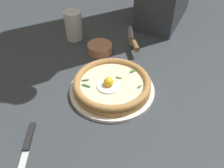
{
  "coord_description": "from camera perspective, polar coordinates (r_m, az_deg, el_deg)",
  "views": [
    {
      "loc": [
        -0.09,
        0.56,
        0.58
      ],
      "look_at": [
        0.04,
        -0.03,
        0.03
      ],
      "focal_mm": 39.37,
      "sensor_mm": 36.0,
      "label": 1
    }
  ],
  "objects": [
    {
      "name": "ground_plane",
      "position": [
        0.82,
        2.2,
        -4.36
      ],
      "size": [
        2.4,
        2.4,
        0.03
      ],
      "primitive_type": "cube",
      "color": "#33393F",
      "rests_on": "ground"
    },
    {
      "name": "pizza_cutter",
      "position": [
        1.02,
        4.86,
        9.89
      ],
      "size": [
        0.07,
        0.14,
        0.08
      ],
      "color": "silver",
      "rests_on": "ground"
    },
    {
      "name": "pizza",
      "position": [
        0.82,
        -0.02,
        -0.03
      ],
      "size": [
        0.26,
        0.26,
        0.06
      ],
      "color": "#B18042",
      "rests_on": "pizza_plate"
    },
    {
      "name": "drinking_glass",
      "position": [
        1.1,
        -8.89,
        12.86
      ],
      "size": [
        0.07,
        0.07,
        0.13
      ],
      "color": "silver",
      "rests_on": "ground"
    },
    {
      "name": "side_bowl",
      "position": [
        1.01,
        -2.85,
        8.27
      ],
      "size": [
        0.1,
        0.1,
        0.04
      ],
      "primitive_type": "cylinder",
      "color": "#B47857",
      "rests_on": "ground"
    },
    {
      "name": "pizza_plate",
      "position": [
        0.84,
        0.0,
        -1.32
      ],
      "size": [
        0.29,
        0.29,
        0.01
      ],
      "primitive_type": "cylinder",
      "color": "white",
      "rests_on": "ground"
    },
    {
      "name": "table_knife",
      "position": [
        0.73,
        -19.31,
        -14.0
      ],
      "size": [
        0.07,
        0.25,
        0.01
      ],
      "color": "silver",
      "rests_on": "ground"
    }
  ]
}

